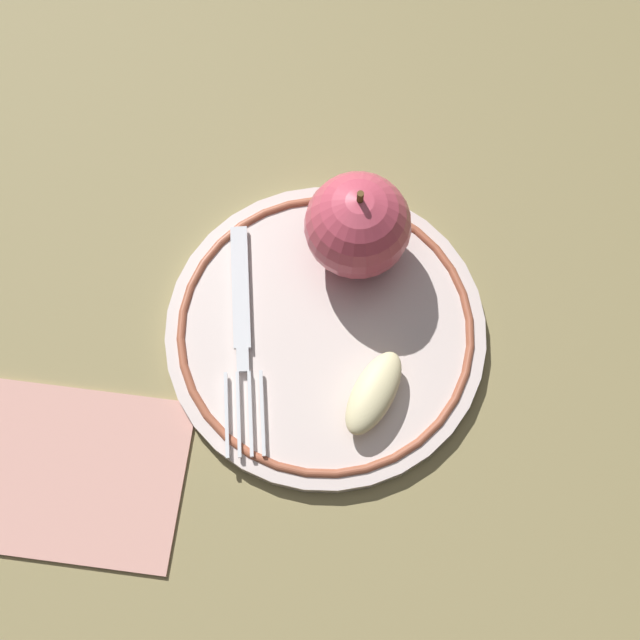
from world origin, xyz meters
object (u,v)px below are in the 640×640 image
object	(u,v)px
apple_slice_front	(374,393)
fork	(242,330)
apple_red_whole	(358,226)
napkin_folded	(71,473)
plate	(320,333)

from	to	relation	value
apple_slice_front	fork	bearing A→B (deg)	-89.89
apple_red_whole	apple_slice_front	world-z (taller)	apple_red_whole
napkin_folded	apple_red_whole	bearing A→B (deg)	-42.88
plate	apple_slice_front	distance (m)	0.06
apple_red_whole	napkin_folded	world-z (taller)	apple_red_whole
napkin_folded	apple_slice_front	bearing A→B (deg)	-68.91
apple_slice_front	fork	world-z (taller)	apple_slice_front
apple_slice_front	napkin_folded	size ratio (longest dim) A/B	0.42
apple_slice_front	fork	xyz separation A→B (m)	(0.04, 0.10, -0.01)
apple_slice_front	fork	distance (m)	0.10
apple_red_whole	fork	distance (m)	0.11
apple_red_whole	apple_slice_front	xyz separation A→B (m)	(-0.11, -0.02, -0.03)
plate	napkin_folded	bearing A→B (deg)	127.73
apple_red_whole	napkin_folded	bearing A→B (deg)	137.12
plate	napkin_folded	distance (m)	0.19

